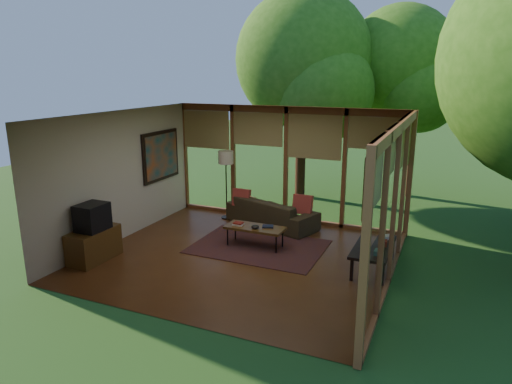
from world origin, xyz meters
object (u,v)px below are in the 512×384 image
at_px(television, 92,217).
at_px(coffee_table, 255,228).
at_px(media_cabinet, 94,245).
at_px(sofa, 272,212).
at_px(floor_lamp, 226,161).
at_px(side_console, 372,248).

height_order(television, coffee_table, television).
xyz_separation_m(television, coffee_table, (2.48, 1.83, -0.46)).
height_order(media_cabinet, coffee_table, media_cabinet).
relative_size(sofa, floor_lamp, 1.31).
height_order(sofa, coffee_table, sofa).
distance_m(television, coffee_table, 3.12).
bearing_deg(side_console, media_cabinet, -161.26).
relative_size(sofa, media_cabinet, 2.16).
bearing_deg(side_console, coffee_table, 175.75).
bearing_deg(sofa, coffee_table, 115.40).
distance_m(television, side_console, 5.14).
bearing_deg(floor_lamp, media_cabinet, -108.90).
bearing_deg(media_cabinet, television, 0.00).
xyz_separation_m(floor_lamp, side_console, (3.75, -1.62, -1.00)).
relative_size(media_cabinet, floor_lamp, 0.61).
xyz_separation_m(sofa, side_console, (2.54, -1.56, 0.09)).
xyz_separation_m(coffee_table, side_console, (2.37, -0.18, 0.02)).
relative_size(sofa, television, 3.93).
xyz_separation_m(media_cabinet, floor_lamp, (1.12, 3.27, 1.11)).
bearing_deg(side_console, television, -161.19).
distance_m(sofa, television, 3.99).
height_order(media_cabinet, side_console, media_cabinet).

